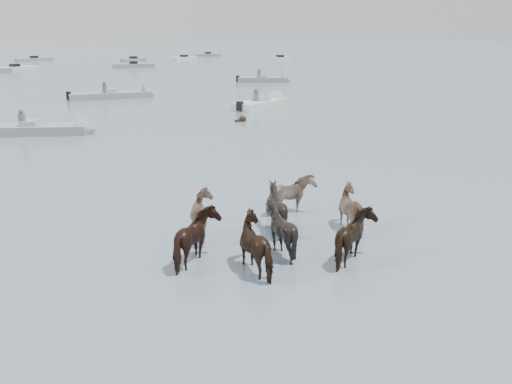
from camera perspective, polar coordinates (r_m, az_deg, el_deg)
ground at (r=12.39m, az=6.56°, el=-8.28°), size 400.00×400.00×0.00m
pony_herd at (r=13.62m, az=2.20°, el=-3.32°), size 6.14×4.69×1.37m
swimming_pony at (r=31.96m, az=-1.48°, el=7.64°), size 0.72×0.44×0.44m
motorboat_b at (r=30.04m, az=-21.10°, el=6.16°), size 6.10×4.46×1.92m
motorboat_c at (r=44.10m, az=-14.02°, el=9.88°), size 6.78×3.07×1.92m
motorboat_d at (r=38.23m, az=1.17°, el=9.37°), size 5.35×3.13×1.92m
motorboat_e at (r=55.77m, az=1.48°, el=11.75°), size 5.43×4.24×1.92m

